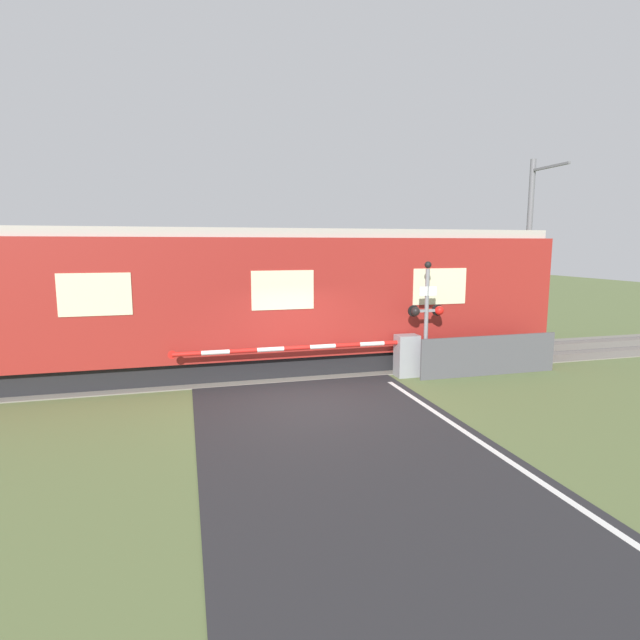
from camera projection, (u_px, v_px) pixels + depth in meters
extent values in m
plane|color=#5B6B3D|center=(311.00, 402.00, 11.34)|extent=(80.00, 80.00, 0.00)
cube|color=slate|center=(283.00, 367.00, 14.50)|extent=(36.00, 3.20, 0.03)
cube|color=#595451|center=(288.00, 371.00, 13.81)|extent=(36.00, 0.08, 0.10)
cube|color=#595451|center=(279.00, 360.00, 15.18)|extent=(36.00, 0.08, 0.10)
cube|color=black|center=(274.00, 358.00, 14.39)|extent=(14.84, 2.44, 0.60)
cube|color=maroon|center=(273.00, 294.00, 14.12)|extent=(16.13, 2.87, 3.12)
cube|color=#ADA89E|center=(272.00, 234.00, 13.87)|extent=(15.80, 2.64, 0.24)
cube|color=beige|center=(440.00, 286.00, 13.85)|extent=(1.61, 0.02, 1.00)
cube|color=beige|center=(283.00, 290.00, 12.70)|extent=(1.61, 0.02, 1.00)
cube|color=beige|center=(95.00, 295.00, 11.55)|extent=(1.61, 0.02, 1.00)
cube|color=gray|center=(407.00, 356.00, 13.49)|extent=(0.60, 0.44, 1.14)
cylinder|color=gray|center=(407.00, 342.00, 13.43)|extent=(0.16, 0.16, 0.18)
cylinder|color=red|center=(395.00, 343.00, 13.34)|extent=(0.68, 0.11, 0.11)
cylinder|color=white|center=(372.00, 344.00, 13.17)|extent=(0.68, 0.11, 0.11)
cylinder|color=red|center=(348.00, 345.00, 12.99)|extent=(0.68, 0.11, 0.11)
cylinder|color=white|center=(323.00, 347.00, 12.81)|extent=(0.68, 0.11, 0.11)
cylinder|color=red|center=(297.00, 348.00, 12.64)|extent=(0.68, 0.11, 0.11)
cylinder|color=white|center=(270.00, 349.00, 12.46)|extent=(0.68, 0.11, 0.11)
cylinder|color=red|center=(243.00, 351.00, 12.29)|extent=(0.68, 0.11, 0.11)
cylinder|color=white|center=(215.00, 352.00, 12.11)|extent=(0.68, 0.11, 0.11)
cylinder|color=red|center=(187.00, 354.00, 11.94)|extent=(0.68, 0.11, 0.11)
cylinder|color=red|center=(172.00, 355.00, 11.85)|extent=(0.20, 0.02, 0.20)
cylinder|color=gray|center=(426.00, 324.00, 13.26)|extent=(0.11, 0.11, 2.92)
cube|color=gray|center=(427.00, 311.00, 13.21)|extent=(0.82, 0.07, 0.07)
sphere|color=black|center=(415.00, 311.00, 13.07)|extent=(0.24, 0.24, 0.24)
sphere|color=red|center=(439.00, 311.00, 13.25)|extent=(0.24, 0.24, 0.24)
cylinder|color=black|center=(413.00, 311.00, 13.17)|extent=(0.30, 0.06, 0.30)
cylinder|color=black|center=(437.00, 310.00, 13.35)|extent=(0.30, 0.06, 0.30)
cube|color=white|center=(428.00, 291.00, 13.09)|extent=(0.49, 0.02, 0.24)
sphere|color=black|center=(428.00, 265.00, 13.03)|extent=(0.18, 0.18, 0.18)
cylinder|color=slate|center=(528.00, 251.00, 18.50)|extent=(0.20, 0.20, 6.62)
cube|color=slate|center=(550.00, 167.00, 17.21)|extent=(0.10, 1.80, 0.08)
cube|color=#4C4C51|center=(489.00, 355.00, 13.60)|extent=(4.11, 0.06, 1.10)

